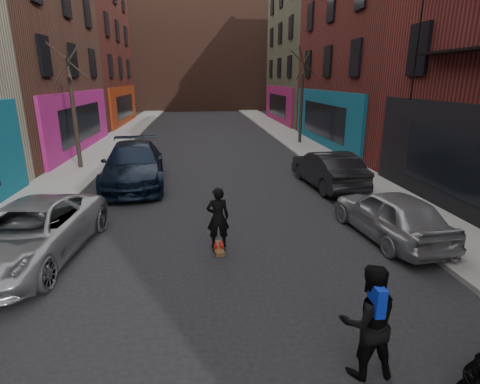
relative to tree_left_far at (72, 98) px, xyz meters
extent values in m
cube|color=gray|center=(-0.05, 12.00, -3.31)|extent=(2.50, 84.00, 0.13)
cube|color=gray|center=(12.45, 12.00, -3.31)|extent=(2.50, 84.00, 0.13)
cube|color=#47281E|center=(6.20, 38.00, 3.62)|extent=(40.00, 10.00, 14.00)
imported|color=gray|center=(1.60, -9.56, -2.70)|extent=(2.81, 5.15, 1.37)
imported|color=black|center=(3.00, -2.93, -2.54)|extent=(2.89, 5.99, 1.68)
imported|color=gray|center=(10.80, -9.28, -2.70)|extent=(2.05, 4.15, 1.36)
imported|color=black|center=(10.80, -4.14, -2.65)|extent=(1.91, 4.55, 1.46)
cube|color=brown|center=(6.09, -9.56, -3.33)|extent=(0.28, 0.81, 0.10)
imported|color=black|center=(6.09, -9.56, -2.49)|extent=(0.60, 0.42, 1.57)
imported|color=black|center=(8.00, -13.95, -2.50)|extent=(0.86, 0.67, 1.76)
cube|color=#0D28BC|center=(8.00, -14.13, -2.03)|extent=(0.14, 0.30, 0.42)
camera|label=1|loc=(5.67, -18.30, 0.83)|focal=28.00mm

